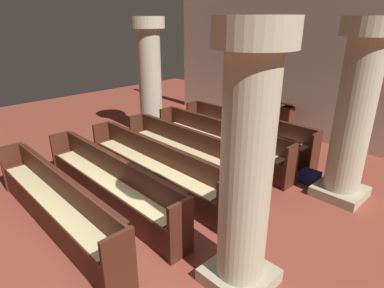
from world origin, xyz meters
name	(u,v)px	position (x,y,z in m)	size (l,w,h in m)	color
ground_plane	(124,227)	(0.00, 0.00, 0.00)	(19.20, 19.20, 0.00)	brown
back_wall	(318,55)	(0.00, 6.08, 2.25)	(10.00, 0.16, 4.50)	silver
pew_row_0	(244,130)	(-0.71, 4.08, 0.50)	(3.81, 0.47, 0.91)	#4C2316
pew_row_1	(219,140)	(-0.71, 3.11, 0.50)	(3.81, 0.46, 0.91)	#4C2316
pew_row_2	(189,151)	(-0.71, 2.14, 0.50)	(3.81, 0.46, 0.91)	#4C2316
pew_row_3	(153,165)	(-0.71, 1.17, 0.50)	(3.81, 0.47, 0.91)	#4C2316
pew_row_4	(109,181)	(-0.71, 0.21, 0.50)	(3.81, 0.46, 0.91)	#4C2316
pew_row_5	(54,202)	(-0.71, -0.76, 0.50)	(3.81, 0.46, 0.91)	#4C2316
pillar_aisle_side	(355,111)	(2.00, 3.51, 1.66)	(0.91, 0.91, 3.19)	tan
pillar_far_side	(150,75)	(-3.36, 3.18, 1.66)	(0.91, 0.91, 3.19)	tan
pillar_aisle_rear	(247,164)	(2.00, 0.43, 1.66)	(0.85, 0.85, 3.19)	tan
lectern	(286,125)	(-0.29, 5.37, 0.45)	(0.48, 0.45, 1.08)	#411E13
hymn_book	(242,125)	(-0.23, 3.31, 0.93)	(0.14, 0.19, 0.03)	#194723
kneeler_box_navy	(310,177)	(1.38, 3.55, 0.14)	(0.36, 0.26, 0.27)	navy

